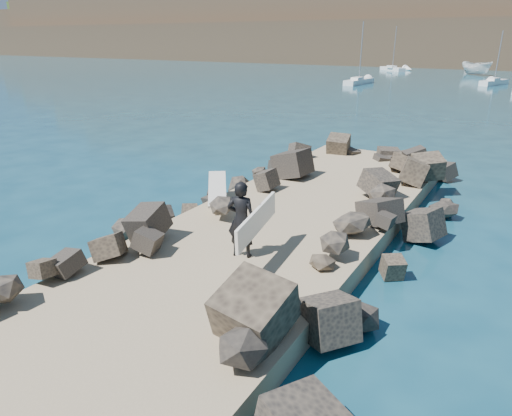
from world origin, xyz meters
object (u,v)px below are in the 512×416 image
Objects in this scene: surfboard_resting at (217,192)px; boat_imported at (477,68)px; surfer_with_board at (243,220)px; sailboat_e at (392,69)px.

surfboard_resting is 0.39× the size of boat_imported.
surfer_with_board is at bearing -140.66° from boat_imported.
sailboat_e is at bearing 102.90° from surfer_with_board.
surfboard_resting is 4.06m from surfer_with_board.
surfer_with_board reaches higher than boat_imported.
boat_imported is at bearing 92.75° from surfer_with_board.
boat_imported is 2.43× the size of surfer_with_board.
boat_imported is (-0.92, 75.56, 0.11)m from surfboard_resting.
surfer_with_board is at bearing -77.10° from sailboat_e.
sailboat_e reaches higher than boat_imported.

